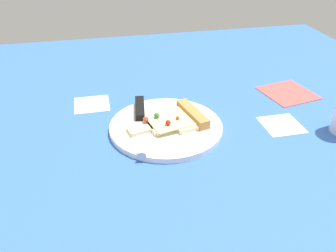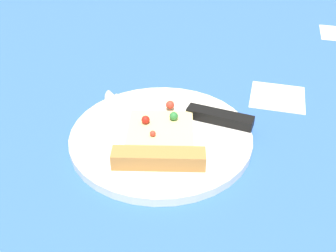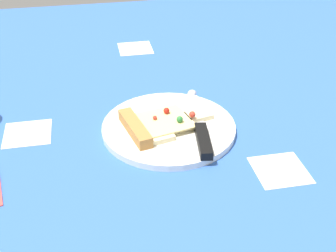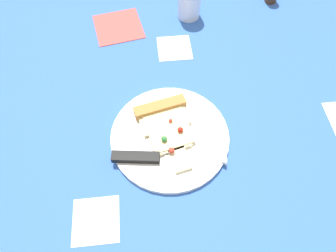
{
  "view_description": "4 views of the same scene",
  "coord_description": "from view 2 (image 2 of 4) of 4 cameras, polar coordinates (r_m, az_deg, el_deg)",
  "views": [
    {
      "loc": [
        -60.27,
        15.28,
        43.64
      ],
      "look_at": [
        3.64,
        1.19,
        2.47
      ],
      "focal_mm": 36.96,
      "sensor_mm": 36.0,
      "label": 1
    },
    {
      "loc": [
        18.55,
        -42.41,
        34.78
      ],
      "look_at": [
        7.09,
        1.68,
        2.27
      ],
      "focal_mm": 41.83,
      "sensor_mm": 36.0,
      "label": 2
    },
    {
      "loc": [
        77.41,
        -12.99,
        48.09
      ],
      "look_at": [
        9.32,
        0.36,
        3.09
      ],
      "focal_mm": 47.17,
      "sensor_mm": 36.0,
      "label": 3
    },
    {
      "loc": [
        9.7,
        31.57,
        57.9
      ],
      "look_at": [
        6.43,
        -0.57,
        2.39
      ],
      "focal_mm": 31.22,
      "sensor_mm": 36.0,
      "label": 4
    }
  ],
  "objects": [
    {
      "name": "knife",
      "position": [
        0.6,
        3.31,
        2.06
      ],
      "size": [
        24.07,
        5.23,
        2.45
      ],
      "rotation": [
        0.0,
        0.0,
        1.44
      ],
      "color": "silver",
      "rests_on": "plate"
    },
    {
      "name": "plate",
      "position": [
        0.57,
        -1.03,
        -1.53
      ],
      "size": [
        26.19,
        26.19,
        1.29
      ],
      "primitive_type": "cylinder",
      "color": "white",
      "rests_on": "ground_plane"
    },
    {
      "name": "pizza_slice",
      "position": [
        0.54,
        -1.15,
        -1.93
      ],
      "size": [
        13.09,
        18.71,
        2.57
      ],
      "rotation": [
        0.0,
        0.0,
        0.23
      ],
      "color": "beige",
      "rests_on": "plate"
    },
    {
      "name": "ground_plane",
      "position": [
        0.59,
        -7.1,
        -2.89
      ],
      "size": [
        155.75,
        155.75,
        3.0
      ],
      "color": "#3360B7",
      "rests_on": "ground"
    }
  ]
}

